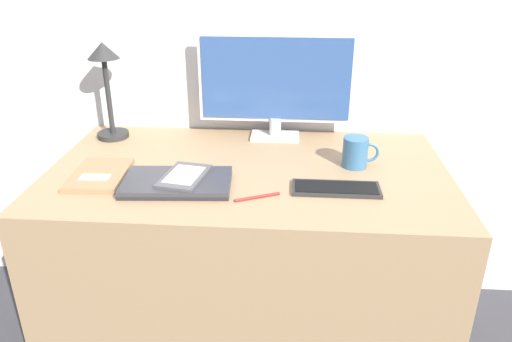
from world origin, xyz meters
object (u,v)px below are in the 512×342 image
(laptop, at_px, (177,183))
(coffee_mug, at_px, (356,152))
(desk_lamp, at_px, (106,76))
(ereader, at_px, (184,176))
(pen, at_px, (257,197))
(notebook, at_px, (99,175))
(keyboard, at_px, (336,188))
(monitor, at_px, (276,83))

(laptop, xyz_separation_m, coffee_mug, (0.58, 0.20, 0.04))
(desk_lamp, bearing_deg, laptop, -49.97)
(ereader, bearing_deg, pen, -17.71)
(notebook, bearing_deg, ereader, -6.55)
(ereader, height_order, desk_lamp, desk_lamp)
(keyboard, distance_m, ereader, 0.48)
(desk_lamp, height_order, coffee_mug, desk_lamp)
(keyboard, relative_size, laptop, 0.78)
(keyboard, height_order, laptop, laptop)
(coffee_mug, bearing_deg, keyboard, -111.77)
(keyboard, height_order, coffee_mug, coffee_mug)
(keyboard, bearing_deg, pen, -163.57)
(pen, bearing_deg, desk_lamp, 141.85)
(monitor, height_order, laptop, monitor)
(coffee_mug, height_order, pen, coffee_mug)
(pen, bearing_deg, monitor, 86.58)
(laptop, relative_size, coffee_mug, 2.82)
(ereader, bearing_deg, monitor, 59.04)
(monitor, relative_size, laptop, 1.69)
(keyboard, bearing_deg, monitor, 114.77)
(desk_lamp, bearing_deg, notebook, -77.81)
(ereader, distance_m, notebook, 0.29)
(laptop, xyz_separation_m, pen, (0.26, -0.06, -0.01))
(ereader, bearing_deg, desk_lamp, 132.69)
(keyboard, xyz_separation_m, notebook, (-0.77, 0.04, 0.00))
(laptop, distance_m, ereader, 0.03)
(ereader, distance_m, pen, 0.25)
(laptop, bearing_deg, pen, -13.43)
(ereader, relative_size, notebook, 0.83)
(desk_lamp, distance_m, coffee_mug, 0.97)
(laptop, xyz_separation_m, ereader, (0.02, 0.01, 0.02))
(ereader, xyz_separation_m, pen, (0.24, -0.08, -0.03))
(keyboard, xyz_separation_m, desk_lamp, (-0.85, 0.41, 0.24))
(keyboard, bearing_deg, ereader, 179.40)
(notebook, height_order, coffee_mug, coffee_mug)
(ereader, relative_size, coffee_mug, 1.70)
(pen, bearing_deg, ereader, 162.29)
(desk_lamp, xyz_separation_m, pen, (0.61, -0.48, -0.24))
(notebook, bearing_deg, laptop, -9.98)
(desk_lamp, height_order, pen, desk_lamp)
(coffee_mug, bearing_deg, pen, -140.28)
(keyboard, relative_size, pen, 2.03)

